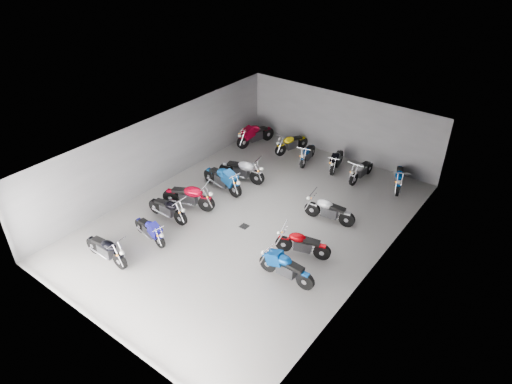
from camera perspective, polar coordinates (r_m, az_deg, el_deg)
ground at (r=18.07m, az=-0.49°, el=-3.56°), size 14.00×14.00×0.00m
wall_back at (r=22.51m, az=10.52°, el=8.19°), size 10.00×0.10×3.20m
wall_left at (r=20.25m, az=-11.85°, el=5.21°), size 0.10×14.00×3.20m
wall_right at (r=15.19m, az=14.69°, el=-5.20°), size 0.10×14.00×3.20m
ceiling at (r=16.40m, az=-0.54°, el=5.60°), size 10.00×14.00×0.04m
drain_grate at (r=17.75m, az=-1.47°, el=-4.30°), size 0.32×0.32×0.01m
motorcycle_left_a at (r=16.70m, az=-18.22°, el=-6.80°), size 2.06×0.40×0.91m
motorcycle_left_b at (r=17.28m, az=-13.14°, el=-4.63°), size 1.86×0.46×0.82m
motorcycle_left_c at (r=18.22m, az=-10.97°, el=-2.06°), size 2.00×0.40×0.88m
motorcycle_left_d at (r=18.71m, az=-8.38°, el=-0.54°), size 2.22×0.88×1.01m
motorcycle_left_e at (r=19.74m, az=-4.18°, el=1.65°), size 2.31×0.54×1.02m
motorcycle_left_f at (r=20.40m, az=-1.76°, el=2.76°), size 2.23×0.62×0.99m
motorcycle_right_c at (r=15.19m, az=3.73°, el=-9.37°), size 2.10×0.41×0.92m
motorcycle_right_d at (r=16.21m, az=5.79°, el=-6.45°), size 1.95×0.74×0.88m
motorcycle_right_f at (r=18.00m, az=9.11°, el=-2.26°), size 2.07×0.51×0.91m
motorcycle_back_a at (r=23.67m, az=-0.12°, el=7.19°), size 0.76×2.26×1.01m
motorcycle_back_b at (r=22.97m, az=4.43°, el=6.09°), size 0.73×1.96×0.89m
motorcycle_back_c at (r=22.11m, az=6.46°, el=4.77°), size 0.54×1.85×0.82m
motorcycle_back_d at (r=21.71m, az=10.06°, el=3.95°), size 0.58×1.89×0.84m
motorcycle_back_e at (r=21.05m, az=13.01°, el=2.64°), size 0.41×1.93×0.85m
motorcycle_back_f at (r=20.85m, az=17.44°, el=1.70°), size 0.84×1.96×0.90m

